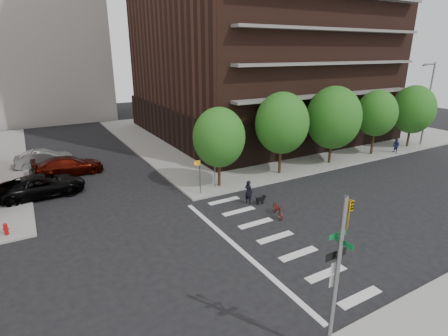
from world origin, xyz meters
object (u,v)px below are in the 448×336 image
object	(u,v)px
traffic_signal	(335,291)
fire_hydrant	(6,228)
parked_car_maroon	(69,166)
scooter	(278,209)
parked_car_black	(42,186)
parked_car_silver	(44,158)
dog_walker	(249,192)
pedestrian_far	(396,146)

from	to	relation	value
traffic_signal	fire_hydrant	world-z (taller)	traffic_signal
parked_car_maroon	scooter	size ratio (longest dim) A/B	3.14
parked_car_black	parked_car_silver	bearing A→B (deg)	-6.85
parked_car_maroon	dog_walker	xyz separation A→B (m)	(10.21, -12.76, 0.04)
parked_car_maroon	parked_car_silver	xyz separation A→B (m)	(-1.68, 3.51, -0.02)
scooter	pedestrian_far	world-z (taller)	pedestrian_far
traffic_signal	parked_car_silver	bearing A→B (deg)	104.00
parked_car_silver	traffic_signal	bearing A→B (deg)	-163.28
fire_hydrant	parked_car_black	world-z (taller)	parked_car_black
parked_car_black	pedestrian_far	size ratio (longest dim) A/B	3.85
scooter	dog_walker	xyz separation A→B (m)	(-0.56, 2.61, 0.39)
parked_car_silver	scooter	distance (m)	22.62
fire_hydrant	parked_car_silver	bearing A→B (deg)	77.63
parked_car_silver	pedestrian_far	xyz separation A→B (m)	(32.05, -13.56, 0.11)
traffic_signal	parked_car_silver	world-z (taller)	traffic_signal
parked_car_black	fire_hydrant	bearing A→B (deg)	155.68
fire_hydrant	parked_car_silver	size ratio (longest dim) A/B	0.15
traffic_signal	pedestrian_far	size ratio (longest dim) A/B	3.93
dog_walker	traffic_signal	bearing A→B (deg)	139.24
parked_car_silver	dog_walker	distance (m)	20.15
parked_car_maroon	pedestrian_far	size ratio (longest dim) A/B	3.71
dog_walker	pedestrian_far	xyz separation A→B (m)	(20.17, 2.71, 0.05)
traffic_signal	scooter	world-z (taller)	traffic_signal
parked_car_silver	scooter	bearing A→B (deg)	-143.89
fire_hydrant	pedestrian_far	size ratio (longest dim) A/B	0.48
scooter	dog_walker	world-z (taller)	dog_walker
parked_car_maroon	scooter	distance (m)	18.77
parked_car_silver	scooter	world-z (taller)	parked_car_silver
fire_hydrant	parked_car_silver	world-z (taller)	parked_car_silver
dog_walker	parked_car_black	bearing A→B (deg)	35.66
traffic_signal	parked_car_black	world-z (taller)	traffic_signal
fire_hydrant	scooter	xyz separation A→B (m)	(15.36, -5.62, -0.08)
traffic_signal	pedestrian_far	distance (m)	29.15
parked_car_silver	dog_walker	world-z (taller)	dog_walker
parked_car_black	pedestrian_far	world-z (taller)	pedestrian_far
parked_car_silver	pedestrian_far	bearing A→B (deg)	-110.22
parked_car_silver	dog_walker	size ratio (longest dim) A/B	2.83
pedestrian_far	parked_car_black	bearing A→B (deg)	-91.95
parked_car_black	dog_walker	distance (m)	15.22
parked_car_silver	pedestrian_far	distance (m)	34.80
dog_walker	parked_car_silver	bearing A→B (deg)	16.60
traffic_signal	parked_car_maroon	distance (m)	25.70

